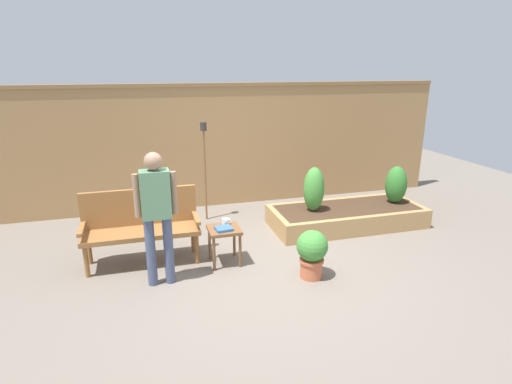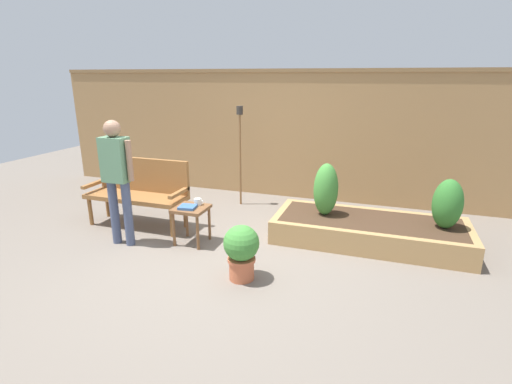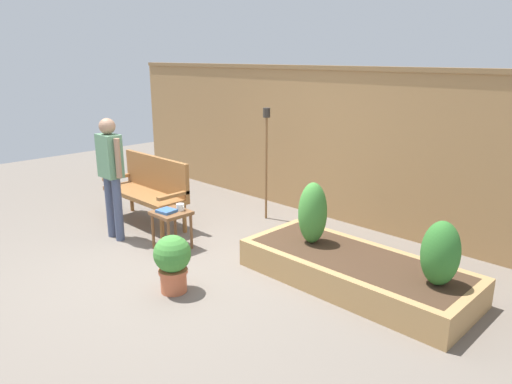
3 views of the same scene
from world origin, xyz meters
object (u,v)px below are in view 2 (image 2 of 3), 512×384
object	(u,v)px
shrub_far_corner	(448,204)
tiki_torch	(240,138)
side_table	(191,213)
shrub_near_bench	(326,189)
book_on_table	(188,207)
person_by_bench	(117,172)
potted_boxwood	(241,249)
cup_on_table	(198,202)
garden_bench	(139,187)

from	to	relation	value
shrub_far_corner	tiki_torch	size ratio (longest dim) A/B	0.38
side_table	shrub_near_bench	size ratio (longest dim) A/B	0.70
book_on_table	person_by_bench	bearing A→B (deg)	-170.24
book_on_table	potted_boxwood	size ratio (longest dim) A/B	0.34
cup_on_table	book_on_table	distance (m)	0.18
shrub_far_corner	side_table	bearing A→B (deg)	-165.60
shrub_far_corner	person_by_bench	distance (m)	3.96
shrub_near_bench	person_by_bench	world-z (taller)	person_by_bench
book_on_table	garden_bench	bearing A→B (deg)	149.29
cup_on_table	shrub_far_corner	xyz separation A→B (m)	(2.94, 0.66, 0.08)
garden_bench	person_by_bench	bearing A→B (deg)	-74.21
cup_on_table	book_on_table	xyz separation A→B (m)	(-0.06, -0.16, -0.02)
cup_on_table	potted_boxwood	xyz separation A→B (m)	(0.88, -0.76, -0.18)
garden_bench	cup_on_table	size ratio (longest dim) A/B	11.19
side_table	shrub_far_corner	size ratio (longest dim) A/B	0.80
side_table	potted_boxwood	distance (m)	1.13
tiki_torch	person_by_bench	size ratio (longest dim) A/B	1.03
book_on_table	shrub_near_bench	bearing A→B (deg)	19.96
potted_boxwood	shrub_far_corner	size ratio (longest dim) A/B	0.99
cup_on_table	person_by_bench	size ratio (longest dim) A/B	0.08
potted_boxwood	shrub_far_corner	bearing A→B (deg)	34.50
shrub_far_corner	person_by_bench	bearing A→B (deg)	-164.22
shrub_far_corner	person_by_bench	xyz separation A→B (m)	(-3.80, -1.07, 0.33)
side_table	shrub_near_bench	world-z (taller)	shrub_near_bench
garden_bench	tiki_torch	xyz separation A→B (m)	(1.04, 1.27, 0.56)
book_on_table	person_by_bench	distance (m)	0.94
garden_bench	side_table	size ratio (longest dim) A/B	3.00
shrub_near_bench	shrub_far_corner	world-z (taller)	shrub_near_bench
shrub_near_bench	garden_bench	bearing A→B (deg)	-171.03
shrub_near_bench	person_by_bench	bearing A→B (deg)	-155.58
side_table	cup_on_table	bearing A→B (deg)	67.66
side_table	book_on_table	distance (m)	0.12
book_on_table	cup_on_table	bearing A→B (deg)	62.04
side_table	potted_boxwood	xyz separation A→B (m)	(0.92, -0.65, -0.06)
garden_bench	person_by_bench	world-z (taller)	person_by_bench
shrub_far_corner	book_on_table	bearing A→B (deg)	-164.68
garden_bench	potted_boxwood	bearing A→B (deg)	-27.82
tiki_torch	garden_bench	bearing A→B (deg)	-129.19
shrub_near_bench	tiki_torch	size ratio (longest dim) A/B	0.43
tiki_torch	shrub_far_corner	bearing A→B (deg)	-16.39
side_table	cup_on_table	world-z (taller)	cup_on_table
book_on_table	side_table	bearing A→B (deg)	66.31
garden_bench	book_on_table	bearing A→B (deg)	-22.98
shrub_near_bench	book_on_table	bearing A→B (deg)	-152.31
tiki_torch	potted_boxwood	bearing A→B (deg)	-68.78
garden_bench	person_by_bench	xyz separation A→B (m)	(0.19, -0.67, 0.39)
book_on_table	shrub_near_bench	xyz separation A→B (m)	(1.57, 0.82, 0.15)
potted_boxwood	tiki_torch	xyz separation A→B (m)	(-0.89, 2.29, 0.77)
garden_bench	tiki_torch	world-z (taller)	tiki_torch
shrub_near_bench	tiki_torch	world-z (taller)	tiki_torch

